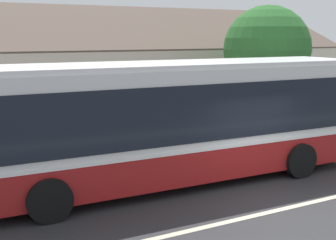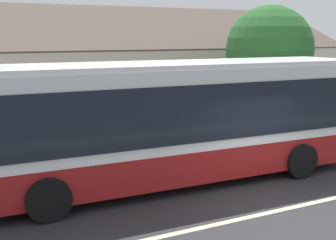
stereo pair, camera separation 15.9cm
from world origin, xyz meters
TOP-DOWN VIEW (x-y plane):
  - ground_plane at (0.00, 0.00)m, footprint 300.00×300.00m
  - sidewalk_far at (0.00, 6.00)m, footprint 60.00×3.00m
  - lane_divider_stripe at (0.00, 0.00)m, footprint 60.00×0.16m
  - community_building at (-0.00, 14.50)m, footprint 23.71×10.49m
  - transit_bus at (-1.90, 2.90)m, footprint 12.11×2.96m
  - bench_down_street at (-3.38, 5.84)m, footprint 1.85×0.51m
  - street_tree_primary at (4.69, 6.66)m, footprint 3.53×3.53m

SIDE VIEW (x-z plane):
  - ground_plane at x=0.00m, z-range 0.00..0.00m
  - lane_divider_stripe at x=0.00m, z-range 0.00..0.01m
  - sidewalk_far at x=0.00m, z-range 0.00..0.15m
  - bench_down_street at x=-3.38m, z-range 0.11..1.05m
  - transit_bus at x=-1.90m, z-range 0.12..3.42m
  - community_building at x=0.00m, z-range -1.46..5.09m
  - street_tree_primary at x=4.69m, z-range 0.72..5.94m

